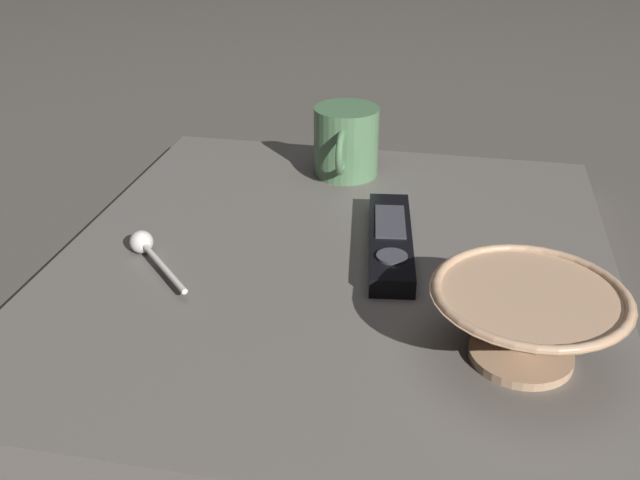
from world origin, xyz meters
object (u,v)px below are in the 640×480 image
(tv_remote_near, at_px, (390,241))
(teaspoon, at_px, (146,247))
(coffee_mug, at_px, (346,142))
(cereal_bowl, at_px, (526,321))

(tv_remote_near, bearing_deg, teaspoon, 104.77)
(coffee_mug, xyz_separation_m, tv_remote_near, (-0.20, -0.08, -0.03))
(cereal_bowl, height_order, tv_remote_near, cereal_bowl)
(coffee_mug, distance_m, tv_remote_near, 0.22)
(coffee_mug, bearing_deg, cereal_bowl, -149.92)
(cereal_bowl, height_order, teaspoon, cereal_bowl)
(teaspoon, bearing_deg, cereal_bowl, -104.98)
(cereal_bowl, bearing_deg, coffee_mug, 30.08)
(cereal_bowl, relative_size, teaspoon, 1.63)
(cereal_bowl, xyz_separation_m, tv_remote_near, (0.17, 0.13, -0.03))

